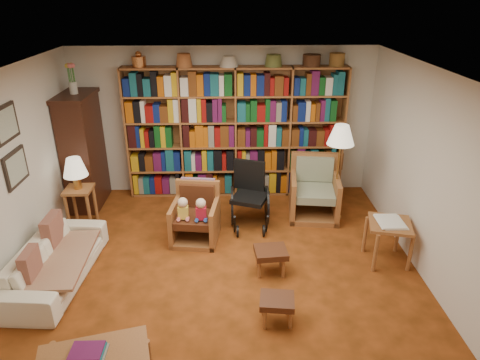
{
  "coord_description": "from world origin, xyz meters",
  "views": [
    {
      "loc": [
        0.1,
        -4.52,
        3.32
      ],
      "look_at": [
        0.23,
        0.6,
        1.02
      ],
      "focal_mm": 32.0,
      "sensor_mm": 36.0,
      "label": 1
    }
  ],
  "objects_px": {
    "armchair_leather": "(195,216)",
    "side_table_lamp": "(80,199)",
    "footstool_b": "(277,302)",
    "coffee_table": "(94,359)",
    "sofa": "(56,262)",
    "side_table_papers": "(389,229)",
    "floor_lamp": "(341,139)",
    "armchair_sage": "(313,192)",
    "footstool_a": "(271,254)",
    "wheelchair": "(250,197)"
  },
  "relations": [
    {
      "from": "armchair_leather",
      "to": "side_table_lamp",
      "type": "bearing_deg",
      "value": 167.9
    },
    {
      "from": "footstool_b",
      "to": "coffee_table",
      "type": "bearing_deg",
      "value": -154.9
    },
    {
      "from": "sofa",
      "to": "side_table_lamp",
      "type": "xyz_separation_m",
      "value": [
        -0.1,
        1.34,
        0.19
      ]
    },
    {
      "from": "side_table_papers",
      "to": "footstool_b",
      "type": "relative_size",
      "value": 1.58
    },
    {
      "from": "floor_lamp",
      "to": "coffee_table",
      "type": "relative_size",
      "value": 1.46
    },
    {
      "from": "armchair_sage",
      "to": "footstool_b",
      "type": "relative_size",
      "value": 2.36
    },
    {
      "from": "sofa",
      "to": "side_table_lamp",
      "type": "distance_m",
      "value": 1.36
    },
    {
      "from": "armchair_leather",
      "to": "side_table_papers",
      "type": "xyz_separation_m",
      "value": [
        2.55,
        -0.69,
        0.15
      ]
    },
    {
      "from": "floor_lamp",
      "to": "coffee_table",
      "type": "height_order",
      "value": "floor_lamp"
    },
    {
      "from": "armchair_leather",
      "to": "footstool_a",
      "type": "xyz_separation_m",
      "value": [
        1.01,
        -0.9,
        -0.06
      ]
    },
    {
      "from": "sofa",
      "to": "side_table_papers",
      "type": "bearing_deg",
      "value": -82.07
    },
    {
      "from": "wheelchair",
      "to": "floor_lamp",
      "type": "xyz_separation_m",
      "value": [
        1.33,
        0.14,
        0.86
      ]
    },
    {
      "from": "wheelchair",
      "to": "footstool_a",
      "type": "bearing_deg",
      "value": -80.63
    },
    {
      "from": "side_table_lamp",
      "to": "floor_lamp",
      "type": "bearing_deg",
      "value": 1.95
    },
    {
      "from": "floor_lamp",
      "to": "footstool_a",
      "type": "bearing_deg",
      "value": -128.71
    },
    {
      "from": "floor_lamp",
      "to": "coffee_table",
      "type": "distance_m",
      "value": 4.31
    },
    {
      "from": "wheelchair",
      "to": "sofa",
      "type": "bearing_deg",
      "value": -151.32
    },
    {
      "from": "armchair_leather",
      "to": "footstool_b",
      "type": "height_order",
      "value": "armchair_leather"
    },
    {
      "from": "sofa",
      "to": "side_table_papers",
      "type": "xyz_separation_m",
      "value": [
        4.2,
        0.28,
        0.23
      ]
    },
    {
      "from": "wheelchair",
      "to": "side_table_papers",
      "type": "distance_m",
      "value": 2.05
    },
    {
      "from": "footstool_b",
      "to": "coffee_table",
      "type": "xyz_separation_m",
      "value": [
        -1.71,
        -0.8,
        0.09
      ]
    },
    {
      "from": "wheelchair",
      "to": "footstool_a",
      "type": "xyz_separation_m",
      "value": [
        0.21,
        -1.27,
        -0.17
      ]
    },
    {
      "from": "wheelchair",
      "to": "footstool_b",
      "type": "height_order",
      "value": "wheelchair"
    },
    {
      "from": "side_table_lamp",
      "to": "armchair_leather",
      "type": "xyz_separation_m",
      "value": [
        1.75,
        -0.37,
        -0.11
      ]
    },
    {
      "from": "footstool_a",
      "to": "side_table_lamp",
      "type": "bearing_deg",
      "value": 155.18
    },
    {
      "from": "armchair_sage",
      "to": "coffee_table",
      "type": "distance_m",
      "value": 4.14
    },
    {
      "from": "floor_lamp",
      "to": "footstool_b",
      "type": "xyz_separation_m",
      "value": [
        -1.14,
        -2.29,
        -1.06
      ]
    },
    {
      "from": "sofa",
      "to": "footstool_b",
      "type": "bearing_deg",
      "value": -103.11
    },
    {
      "from": "armchair_sage",
      "to": "wheelchair",
      "type": "height_order",
      "value": "wheelchair"
    },
    {
      "from": "armchair_leather",
      "to": "footstool_b",
      "type": "distance_m",
      "value": 2.04
    },
    {
      "from": "side_table_lamp",
      "to": "wheelchair",
      "type": "distance_m",
      "value": 2.54
    },
    {
      "from": "armchair_sage",
      "to": "side_table_papers",
      "type": "xyz_separation_m",
      "value": [
        0.73,
        -1.37,
        0.13
      ]
    },
    {
      "from": "sofa",
      "to": "armchair_sage",
      "type": "xyz_separation_m",
      "value": [
        3.47,
        1.65,
        0.1
      ]
    },
    {
      "from": "wheelchair",
      "to": "side_table_papers",
      "type": "relative_size",
      "value": 1.56
    },
    {
      "from": "armchair_sage",
      "to": "footstool_a",
      "type": "relative_size",
      "value": 2.19
    },
    {
      "from": "wheelchair",
      "to": "floor_lamp",
      "type": "distance_m",
      "value": 1.6
    },
    {
      "from": "footstool_b",
      "to": "side_table_papers",
      "type": "bearing_deg",
      "value": 35.1
    },
    {
      "from": "armchair_sage",
      "to": "footstool_b",
      "type": "distance_m",
      "value": 2.61
    },
    {
      "from": "footstool_a",
      "to": "footstool_b",
      "type": "xyz_separation_m",
      "value": [
        -0.01,
        -0.89,
        -0.02
      ]
    },
    {
      "from": "sofa",
      "to": "wheelchair",
      "type": "xyz_separation_m",
      "value": [
        2.44,
        1.34,
        0.19
      ]
    },
    {
      "from": "side_table_papers",
      "to": "coffee_table",
      "type": "xyz_separation_m",
      "value": [
        -3.27,
        -1.9,
        -0.14
      ]
    },
    {
      "from": "floor_lamp",
      "to": "armchair_sage",
      "type": "bearing_deg",
      "value": 150.0
    },
    {
      "from": "wheelchair",
      "to": "side_table_papers",
      "type": "height_order",
      "value": "wheelchair"
    },
    {
      "from": "side_table_lamp",
      "to": "armchair_sage",
      "type": "distance_m",
      "value": 3.58
    },
    {
      "from": "side_table_lamp",
      "to": "wheelchair",
      "type": "relative_size",
      "value": 0.63
    },
    {
      "from": "side_table_lamp",
      "to": "armchair_sage",
      "type": "xyz_separation_m",
      "value": [
        3.57,
        0.31,
        -0.09
      ]
    },
    {
      "from": "wheelchair",
      "to": "side_table_lamp",
      "type": "bearing_deg",
      "value": 179.88
    },
    {
      "from": "side_table_lamp",
      "to": "footstool_b",
      "type": "xyz_separation_m",
      "value": [
        2.74,
        -2.16,
        -0.2
      ]
    },
    {
      "from": "side_table_lamp",
      "to": "side_table_papers",
      "type": "distance_m",
      "value": 4.43
    },
    {
      "from": "sofa",
      "to": "side_table_lamp",
      "type": "bearing_deg",
      "value": 8.36
    }
  ]
}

